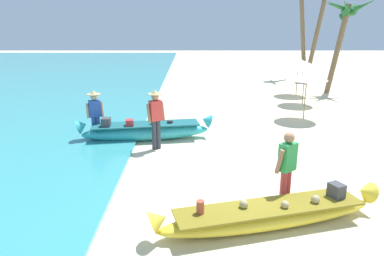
% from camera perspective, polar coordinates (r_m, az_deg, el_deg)
% --- Properties ---
extents(ground_plane, '(80.00, 80.00, 0.00)m').
position_cam_1_polar(ground_plane, '(8.71, 8.32, -9.77)').
color(ground_plane, beige).
extents(boat_yellow_foreground, '(4.65, 1.83, 0.72)m').
position_cam_1_polar(boat_yellow_foreground, '(7.36, 12.16, -13.08)').
color(boat_yellow_foreground, yellow).
rests_on(boat_yellow_foreground, ground).
extents(boat_cyan_midground, '(4.48, 1.43, 0.85)m').
position_cam_1_polar(boat_cyan_midground, '(12.14, -7.17, -0.45)').
color(boat_cyan_midground, '#33B2BC').
rests_on(boat_cyan_midground, ground).
extents(person_vendor_hatted, '(0.58, 0.46, 1.86)m').
position_cam_1_polar(person_vendor_hatted, '(11.05, -5.59, 2.01)').
color(person_vendor_hatted, '#333842').
rests_on(person_vendor_hatted, ground).
extents(person_tourist_customer, '(0.55, 0.50, 1.69)m').
position_cam_1_polar(person_tourist_customer, '(7.77, 14.69, -5.82)').
color(person_tourist_customer, '#B2383D').
rests_on(person_tourist_customer, ground).
extents(person_vendor_assistant, '(0.58, 0.44, 1.66)m').
position_cam_1_polar(person_vendor_assistant, '(12.32, -14.81, 2.51)').
color(person_vendor_assistant, '#3D5BA8').
rests_on(person_vendor_assistant, ground).
extents(parasol_row_0, '(1.60, 1.60, 1.91)m').
position_cam_1_polar(parasol_row_0, '(14.96, 17.64, 7.77)').
color(parasol_row_0, '#8E6B47').
rests_on(parasol_row_0, ground).
extents(parasol_row_1, '(1.60, 1.60, 1.91)m').
position_cam_1_polar(parasol_row_1, '(17.76, 17.39, 9.08)').
color(parasol_row_1, '#8E6B47').
rests_on(parasol_row_1, ground).
extents(parasol_row_2, '(1.60, 1.60, 1.91)m').
position_cam_1_polar(parasol_row_2, '(19.90, 16.43, 9.89)').
color(parasol_row_2, '#8E6B47').
rests_on(parasol_row_2, ground).
extents(palm_tree_mid_cluster, '(2.47, 2.78, 4.95)m').
position_cam_1_polar(palm_tree_mid_cluster, '(21.20, 23.10, 15.72)').
color(palm_tree_mid_cluster, brown).
rests_on(palm_tree_mid_cluster, ground).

